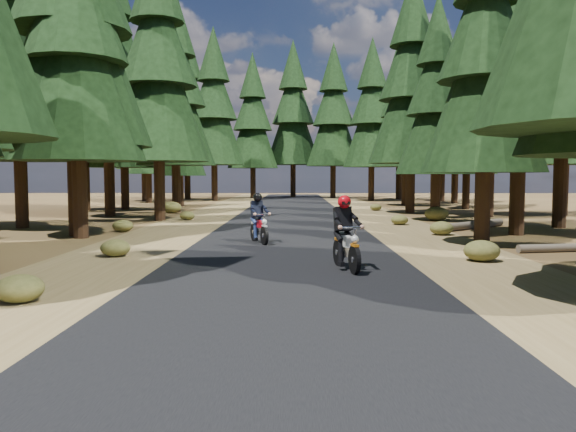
# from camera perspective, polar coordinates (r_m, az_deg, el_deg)

# --- Properties ---
(ground) EXTENTS (120.00, 120.00, 0.00)m
(ground) POSITION_cam_1_polar(r_m,az_deg,el_deg) (13.29, -0.08, -5.19)
(ground) COLOR #463019
(ground) RESTS_ON ground
(road) EXTENTS (6.00, 100.00, 0.01)m
(road) POSITION_cam_1_polar(r_m,az_deg,el_deg) (18.24, 0.13, -2.66)
(road) COLOR black
(road) RESTS_ON ground
(shoulder_l) EXTENTS (3.20, 100.00, 0.01)m
(shoulder_l) POSITION_cam_1_polar(r_m,az_deg,el_deg) (18.86, -14.00, -2.57)
(shoulder_l) COLOR brown
(shoulder_l) RESTS_ON ground
(shoulder_r) EXTENTS (3.20, 100.00, 0.01)m
(shoulder_r) POSITION_cam_1_polar(r_m,az_deg,el_deg) (18.77, 14.33, -2.61)
(shoulder_r) COLOR brown
(shoulder_r) RESTS_ON ground
(pine_forest) EXTENTS (34.59, 55.08, 16.32)m
(pine_forest) POSITION_cam_1_polar(r_m,az_deg,el_deg) (34.65, 0.37, 13.58)
(pine_forest) COLOR black
(pine_forest) RESTS_ON ground
(log_near) EXTENTS (3.78, 3.49, 0.32)m
(log_near) POSITION_cam_1_polar(r_m,az_deg,el_deg) (23.94, 18.05, -0.90)
(log_near) COLOR #4C4233
(log_near) RESTS_ON ground
(log_far) EXTENTS (3.40, 0.89, 0.24)m
(log_far) POSITION_cam_1_polar(r_m,az_deg,el_deg) (17.87, 26.96, -2.87)
(log_far) COLOR #4C4233
(log_far) RESTS_ON ground
(understory_shrubs) EXTENTS (15.19, 32.05, 0.69)m
(understory_shrubs) POSITION_cam_1_polar(r_m,az_deg,el_deg) (22.61, 1.97, -0.68)
(understory_shrubs) COLOR #474C1E
(understory_shrubs) RESTS_ON ground
(rider_lead) EXTENTS (0.95, 1.98, 1.69)m
(rider_lead) POSITION_cam_1_polar(r_m,az_deg,el_deg) (12.83, 5.93, -2.97)
(rider_lead) COLOR silver
(rider_lead) RESTS_ON road
(rider_follow) EXTENTS (1.12, 1.87, 1.60)m
(rider_follow) POSITION_cam_1_polar(r_m,az_deg,el_deg) (17.93, -2.96, -1.07)
(rider_follow) COLOR #9E0A16
(rider_follow) RESTS_ON road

